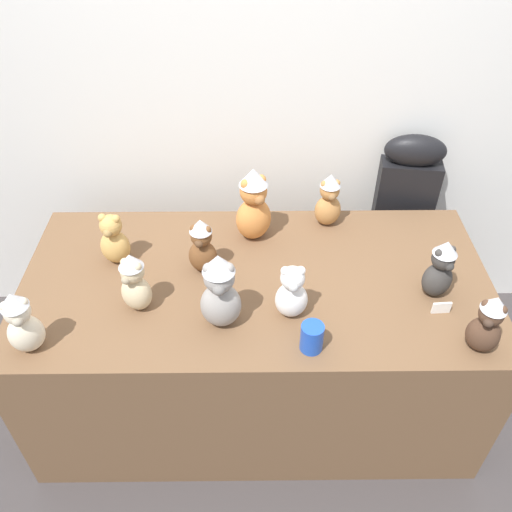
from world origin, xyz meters
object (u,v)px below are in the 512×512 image
at_px(teddy_bear_honey, 114,240).
at_px(teddy_bear_charcoal, 440,269).
at_px(teddy_bear_chestnut, 202,246).
at_px(display_table, 256,341).
at_px(teddy_bear_snow, 292,293).
at_px(instrument_case, 398,230).
at_px(teddy_bear_cocoa, 487,324).
at_px(teddy_bear_caramel, 329,200).
at_px(teddy_bear_ginger, 254,205).
at_px(teddy_bear_cream, 22,323).
at_px(party_cup_blue, 312,337).
at_px(teddy_bear_sand, 134,282).
at_px(teddy_bear_ash, 220,292).

bearing_deg(teddy_bear_honey, teddy_bear_charcoal, -1.73).
bearing_deg(teddy_bear_chestnut, teddy_bear_charcoal, 0.87).
bearing_deg(display_table, teddy_bear_charcoal, -7.30).
bearing_deg(display_table, teddy_bear_snow, -56.34).
distance_m(instrument_case, teddy_bear_chestnut, 1.13).
bearing_deg(teddy_bear_cocoa, instrument_case, 122.64).
xyz_separation_m(teddy_bear_charcoal, teddy_bear_cocoa, (0.08, -0.27, -0.00)).
xyz_separation_m(teddy_bear_snow, teddy_bear_chestnut, (-0.34, 0.25, 0.02)).
height_order(teddy_bear_snow, teddy_bear_caramel, teddy_bear_caramel).
distance_m(instrument_case, teddy_bear_ginger, 0.89).
relative_size(teddy_bear_cream, party_cup_blue, 2.40).
height_order(teddy_bear_chestnut, teddy_bear_ginger, teddy_bear_ginger).
height_order(display_table, teddy_bear_caramel, teddy_bear_caramel).
distance_m(display_table, teddy_bear_caramel, 0.70).
bearing_deg(teddy_bear_caramel, teddy_bear_cocoa, -67.41).
relative_size(teddy_bear_charcoal, teddy_bear_cocoa, 1.04).
bearing_deg(teddy_bear_cocoa, teddy_bear_sand, -159.59).
distance_m(teddy_bear_ash, teddy_bear_ginger, 0.51).
relative_size(display_table, teddy_bear_chestnut, 7.41).
bearing_deg(teddy_bear_charcoal, teddy_bear_sand, 161.87).
bearing_deg(display_table, teddy_bear_ginger, 91.57).
bearing_deg(party_cup_blue, teddy_bear_chestnut, 134.32).
distance_m(instrument_case, teddy_bear_sand, 1.42).
relative_size(instrument_case, teddy_bear_honey, 4.59).
distance_m(teddy_bear_ash, teddy_bear_sand, 0.33).
bearing_deg(instrument_case, teddy_bear_sand, -140.52).
height_order(teddy_bear_snow, teddy_bear_honey, teddy_bear_honey).
relative_size(display_table, teddy_bear_caramel, 7.29).
xyz_separation_m(instrument_case, teddy_bear_sand, (-1.17, -0.73, 0.34)).
xyz_separation_m(teddy_bear_cream, teddy_bear_charcoal, (1.47, 0.25, -0.00)).
relative_size(teddy_bear_charcoal, teddy_bear_chestnut, 1.02).
height_order(teddy_bear_ginger, teddy_bear_cocoa, teddy_bear_ginger).
relative_size(instrument_case, teddy_bear_charcoal, 4.19).
bearing_deg(teddy_bear_honey, teddy_bear_cream, -107.91).
bearing_deg(teddy_bear_honey, teddy_bear_cocoa, -11.94).
xyz_separation_m(teddy_bear_snow, teddy_bear_sand, (-0.57, 0.04, 0.02)).
height_order(teddy_bear_charcoal, teddy_bear_sand, same).
bearing_deg(teddy_bear_chestnut, teddy_bear_honey, -179.09).
relative_size(teddy_bear_snow, party_cup_blue, 2.11).
bearing_deg(teddy_bear_sand, teddy_bear_honey, 142.93).
xyz_separation_m(teddy_bear_chestnut, teddy_bear_honey, (-0.36, 0.06, -0.01)).
distance_m(teddy_bear_ash, party_cup_blue, 0.35).
xyz_separation_m(teddy_bear_honey, teddy_bear_ginger, (0.56, 0.15, 0.06)).
relative_size(teddy_bear_honey, teddy_bear_ginger, 0.69).
height_order(teddy_bear_ash, teddy_bear_sand, teddy_bear_ash).
height_order(teddy_bear_caramel, party_cup_blue, teddy_bear_caramel).
bearing_deg(teddy_bear_ash, teddy_bear_chestnut, 105.70).
height_order(teddy_bear_ash, party_cup_blue, teddy_bear_ash).
distance_m(instrument_case, teddy_bear_cream, 1.81).
height_order(display_table, teddy_bear_sand, teddy_bear_sand).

